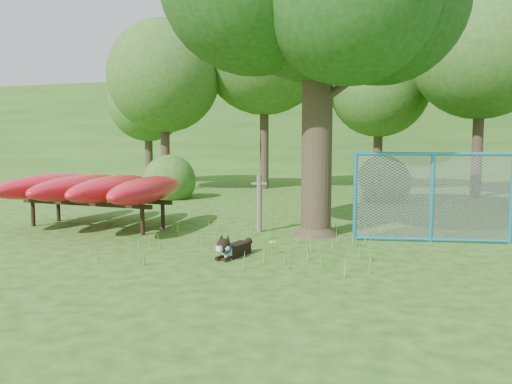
% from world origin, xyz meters
% --- Properties ---
extents(ground, '(80.00, 80.00, 0.00)m').
position_xyz_m(ground, '(0.00, 0.00, 0.00)').
color(ground, '#214C0F').
rests_on(ground, ground).
extents(wooden_post, '(0.34, 0.13, 1.24)m').
position_xyz_m(wooden_post, '(-0.13, 2.42, 0.65)').
color(wooden_post, brown).
rests_on(wooden_post, ground).
extents(kayak_rack, '(3.79, 3.62, 1.19)m').
position_xyz_m(kayak_rack, '(-3.82, 1.80, 0.91)').
color(kayak_rack, black).
rests_on(kayak_rack, ground).
extents(husky_dog, '(0.38, 0.97, 0.44)m').
position_xyz_m(husky_dog, '(0.17, 0.01, 0.15)').
color(husky_dog, black).
rests_on(husky_dog, ground).
extents(fence_section, '(2.97, 0.65, 2.93)m').
position_xyz_m(fence_section, '(3.38, 2.43, 0.88)').
color(fence_section, teal).
rests_on(fence_section, ground).
extents(wildflower_clump, '(0.12, 0.12, 0.25)m').
position_xyz_m(wildflower_clump, '(0.75, 0.43, 0.20)').
color(wildflower_clump, '#569731').
rests_on(wildflower_clump, ground).
extents(bg_tree_a, '(4.40, 4.40, 6.70)m').
position_xyz_m(bg_tree_a, '(-6.50, 10.00, 4.48)').
color(bg_tree_a, '#35281D').
rests_on(bg_tree_a, ground).
extents(bg_tree_b, '(5.20, 5.20, 8.22)m').
position_xyz_m(bg_tree_b, '(-3.00, 12.00, 5.61)').
color(bg_tree_b, '#35281D').
rests_on(bg_tree_b, ground).
extents(bg_tree_c, '(4.00, 4.00, 6.12)m').
position_xyz_m(bg_tree_c, '(1.50, 13.00, 4.11)').
color(bg_tree_c, '#35281D').
rests_on(bg_tree_c, ground).
extents(bg_tree_d, '(4.80, 4.80, 7.50)m').
position_xyz_m(bg_tree_d, '(5.00, 11.00, 5.08)').
color(bg_tree_d, '#35281D').
rests_on(bg_tree_d, ground).
extents(bg_tree_f, '(3.60, 3.60, 5.55)m').
position_xyz_m(bg_tree_f, '(-9.00, 13.00, 3.73)').
color(bg_tree_f, '#35281D').
rests_on(bg_tree_f, ground).
extents(shrub_left, '(1.80, 1.80, 1.80)m').
position_xyz_m(shrub_left, '(-5.00, 7.50, 0.00)').
color(shrub_left, '#2C5A1D').
rests_on(shrub_left, ground).
extents(shrub_mid, '(1.80, 1.80, 1.80)m').
position_xyz_m(shrub_mid, '(2.00, 9.00, 0.00)').
color(shrub_mid, '#2C5A1D').
rests_on(shrub_mid, ground).
extents(wooded_hillside, '(80.00, 12.00, 6.00)m').
position_xyz_m(wooded_hillside, '(0.00, 28.00, 3.00)').
color(wooded_hillside, '#2C5A1D').
rests_on(wooded_hillside, ground).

